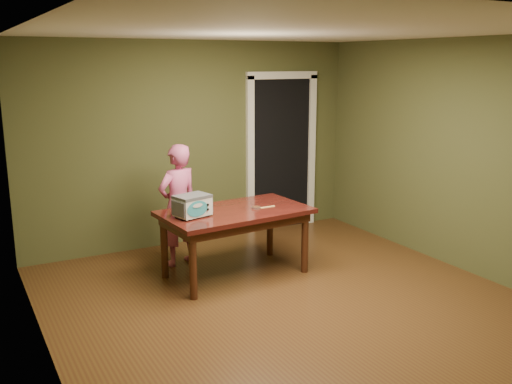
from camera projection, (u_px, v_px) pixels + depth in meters
floor at (298, 309)px, 5.51m from camera, size 5.00×5.00×0.00m
room_shell at (301, 133)px, 5.13m from camera, size 4.52×5.02×2.61m
doorway at (271, 152)px, 8.26m from camera, size 1.10×0.66×2.25m
dining_table at (235, 219)px, 6.25m from camera, size 1.66×1.01×0.75m
toy_oven at (192, 205)px, 5.94m from camera, size 0.42×0.34×0.23m
baking_pan at (256, 207)px, 6.29m from camera, size 0.10×0.10×0.02m
spatula at (268, 207)px, 6.34m from camera, size 0.18×0.03×0.01m
child at (178, 205)px, 6.59m from camera, size 0.59×0.47×1.42m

